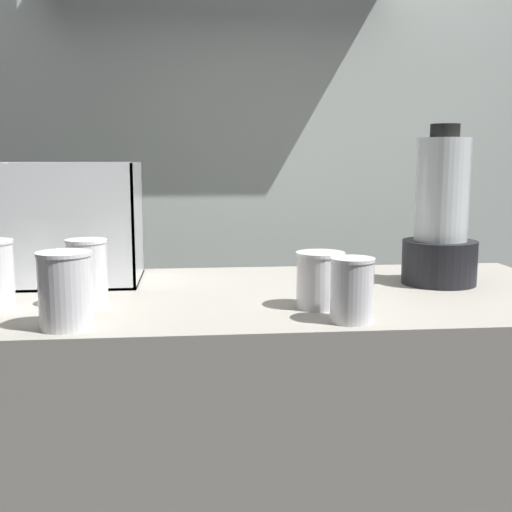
{
  "coord_description": "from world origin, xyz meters",
  "views": [
    {
      "loc": [
        -0.13,
        -1.34,
        1.19
      ],
      "look_at": [
        0.0,
        0.0,
        0.98
      ],
      "focal_mm": 44.82,
      "sensor_mm": 36.0,
      "label": 1
    }
  ],
  "objects_px": {
    "juice_cup_pomegranate_left": "(66,294)",
    "juice_cup_pomegranate_far_right": "(352,293)",
    "carrot_display_bin": "(68,244)",
    "blender_pitcher": "(441,223)",
    "juice_cup_pomegranate_right": "(320,282)",
    "juice_cup_beet_middle": "(87,276)"
  },
  "relations": [
    {
      "from": "carrot_display_bin",
      "to": "blender_pitcher",
      "type": "relative_size",
      "value": 0.91
    },
    {
      "from": "juice_cup_pomegranate_left",
      "to": "juice_cup_pomegranate_far_right",
      "type": "relative_size",
      "value": 1.15
    },
    {
      "from": "blender_pitcher",
      "to": "juice_cup_pomegranate_right",
      "type": "xyz_separation_m",
      "value": [
        -0.32,
        -0.2,
        -0.09
      ]
    },
    {
      "from": "juice_cup_pomegranate_left",
      "to": "juice_cup_pomegranate_right",
      "type": "distance_m",
      "value": 0.47
    },
    {
      "from": "juice_cup_pomegranate_left",
      "to": "juice_cup_pomegranate_right",
      "type": "height_order",
      "value": "juice_cup_pomegranate_left"
    },
    {
      "from": "juice_cup_beet_middle",
      "to": "juice_cup_pomegranate_right",
      "type": "relative_size",
      "value": 1.22
    },
    {
      "from": "blender_pitcher",
      "to": "juice_cup_pomegranate_left",
      "type": "bearing_deg",
      "value": -158.33
    },
    {
      "from": "juice_cup_pomegranate_left",
      "to": "juice_cup_pomegranate_right",
      "type": "bearing_deg",
      "value": 12.95
    },
    {
      "from": "juice_cup_pomegranate_left",
      "to": "juice_cup_pomegranate_right",
      "type": "relative_size",
      "value": 1.22
    },
    {
      "from": "juice_cup_pomegranate_far_right",
      "to": "juice_cup_pomegranate_left",
      "type": "bearing_deg",
      "value": 179.25
    },
    {
      "from": "carrot_display_bin",
      "to": "juice_cup_pomegranate_far_right",
      "type": "xyz_separation_m",
      "value": [
        0.57,
        -0.43,
        -0.04
      ]
    },
    {
      "from": "juice_cup_beet_middle",
      "to": "carrot_display_bin",
      "type": "bearing_deg",
      "value": 107.88
    },
    {
      "from": "carrot_display_bin",
      "to": "juice_cup_pomegranate_left",
      "type": "distance_m",
      "value": 0.43
    },
    {
      "from": "juice_cup_pomegranate_far_right",
      "to": "juice_cup_pomegranate_right",
      "type": "bearing_deg",
      "value": 107.13
    },
    {
      "from": "juice_cup_pomegranate_left",
      "to": "blender_pitcher",
      "type": "bearing_deg",
      "value": 21.67
    },
    {
      "from": "juice_cup_pomegranate_right",
      "to": "juice_cup_pomegranate_left",
      "type": "bearing_deg",
      "value": -167.05
    },
    {
      "from": "carrot_display_bin",
      "to": "juice_cup_beet_middle",
      "type": "height_order",
      "value": "carrot_display_bin"
    },
    {
      "from": "juice_cup_pomegranate_left",
      "to": "juice_cup_pomegranate_far_right",
      "type": "xyz_separation_m",
      "value": [
        0.49,
        -0.01,
        -0.01
      ]
    },
    {
      "from": "carrot_display_bin",
      "to": "juice_cup_pomegranate_right",
      "type": "height_order",
      "value": "carrot_display_bin"
    },
    {
      "from": "carrot_display_bin",
      "to": "juice_cup_beet_middle",
      "type": "relative_size",
      "value": 2.47
    },
    {
      "from": "blender_pitcher",
      "to": "juice_cup_pomegranate_far_right",
      "type": "bearing_deg",
      "value": -131.92
    },
    {
      "from": "carrot_display_bin",
      "to": "blender_pitcher",
      "type": "height_order",
      "value": "blender_pitcher"
    }
  ]
}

